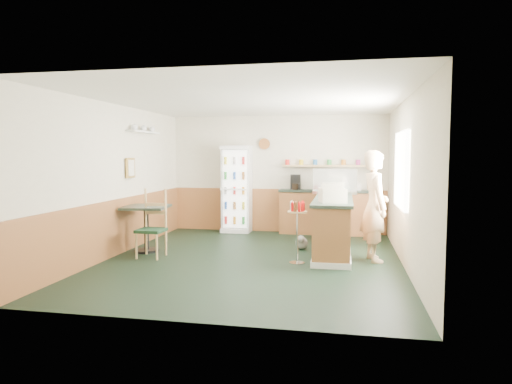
% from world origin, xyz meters
% --- Properties ---
extents(ground, '(6.00, 6.00, 0.00)m').
position_xyz_m(ground, '(0.00, 0.00, 0.00)').
color(ground, black).
rests_on(ground, ground).
extents(room_envelope, '(5.04, 6.02, 2.72)m').
position_xyz_m(room_envelope, '(-0.23, 0.73, 1.52)').
color(room_envelope, beige).
rests_on(room_envelope, ground).
extents(service_counter, '(0.68, 3.01, 1.01)m').
position_xyz_m(service_counter, '(1.35, 1.07, 0.46)').
color(service_counter, '#AD6A37').
rests_on(service_counter, ground).
extents(back_counter, '(2.24, 0.42, 1.69)m').
position_xyz_m(back_counter, '(1.19, 2.80, 0.55)').
color(back_counter, '#AD6A37').
rests_on(back_counter, ground).
extents(drinks_fridge, '(0.66, 0.54, 2.01)m').
position_xyz_m(drinks_fridge, '(-0.92, 2.74, 1.00)').
color(drinks_fridge, white).
rests_on(drinks_fridge, ground).
extents(display_case, '(0.88, 0.46, 0.50)m').
position_xyz_m(display_case, '(1.35, 1.84, 1.26)').
color(display_case, silver).
rests_on(display_case, service_counter).
extents(cash_register, '(0.49, 0.51, 0.23)m').
position_xyz_m(cash_register, '(1.35, 0.10, 1.13)').
color(cash_register, beige).
rests_on(cash_register, service_counter).
extents(shopkeeper, '(0.59, 0.71, 1.87)m').
position_xyz_m(shopkeeper, '(2.05, 0.34, 0.94)').
color(shopkeeper, tan).
rests_on(shopkeeper, ground).
extents(condiment_stand, '(0.33, 0.33, 1.02)m').
position_xyz_m(condiment_stand, '(0.79, -0.11, 0.70)').
color(condiment_stand, silver).
rests_on(condiment_stand, ground).
extents(newspaper_rack, '(0.09, 0.40, 0.65)m').
position_xyz_m(newspaper_rack, '(0.99, 1.27, 0.55)').
color(newspaper_rack, black).
rests_on(newspaper_rack, ground).
extents(cafe_table, '(0.87, 0.87, 0.86)m').
position_xyz_m(cafe_table, '(-2.05, 0.28, 0.60)').
color(cafe_table, black).
rests_on(cafe_table, ground).
extents(cafe_chair, '(0.46, 0.46, 1.20)m').
position_xyz_m(cafe_chair, '(-1.77, -0.04, 0.62)').
color(cafe_chair, black).
rests_on(cafe_chair, ground).
extents(dog_doorstop, '(0.24, 0.31, 0.28)m').
position_xyz_m(dog_doorstop, '(0.75, 1.03, 0.13)').
color(dog_doorstop, gray).
rests_on(dog_doorstop, ground).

